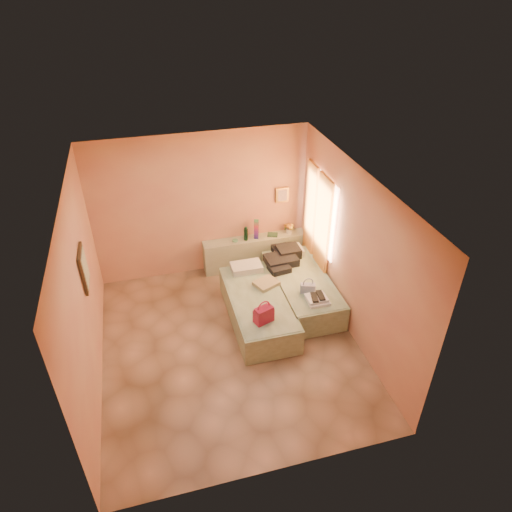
{
  "coord_description": "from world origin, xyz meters",
  "views": [
    {
      "loc": [
        -0.99,
        -5.3,
        5.28
      ],
      "look_at": [
        0.66,
        0.85,
        1.07
      ],
      "focal_mm": 32.0,
      "sensor_mm": 36.0,
      "label": 1
    }
  ],
  "objects": [
    {
      "name": "flower_vase",
      "position": [
        1.67,
        2.09,
        0.78
      ],
      "size": [
        0.22,
        0.22,
        0.27
      ],
      "primitive_type": "cube",
      "rotation": [
        0.0,
        0.0,
        0.09
      ],
      "color": "silver",
      "rests_on": "headboard_ledge"
    },
    {
      "name": "green_book",
      "position": [
        1.34,
        2.1,
        0.67
      ],
      "size": [
        0.24,
        0.21,
        0.03
      ],
      "primitive_type": "cube",
      "rotation": [
        0.0,
        0.0,
        -0.37
      ],
      "color": "#2A4F36",
      "rests_on": "headboard_ledge"
    },
    {
      "name": "ground",
      "position": [
        0.0,
        0.0,
        0.0
      ],
      "size": [
        4.5,
        4.5,
        0.0
      ],
      "primitive_type": "plane",
      "color": "tan",
      "rests_on": "ground"
    },
    {
      "name": "headboard_ledge",
      "position": [
        0.98,
        2.1,
        0.33
      ],
      "size": [
        2.05,
        0.3,
        0.65
      ],
      "primitive_type": "cube",
      "color": "#A6B292",
      "rests_on": "ground"
    },
    {
      "name": "sandal_pair",
      "position": [
        1.51,
        0.09,
        0.61
      ],
      "size": [
        0.24,
        0.29,
        0.03
      ],
      "primitive_type": "cube",
      "rotation": [
        0.0,
        0.0,
        -0.19
      ],
      "color": "black",
      "rests_on": "towel_stack"
    },
    {
      "name": "magenta_handbag",
      "position": [
        0.52,
        -0.13,
        0.64
      ],
      "size": [
        0.34,
        0.26,
        0.28
      ],
      "primitive_type": "cube",
      "rotation": [
        0.0,
        0.0,
        0.34
      ],
      "color": "maroon",
      "rests_on": "bed_left"
    },
    {
      "name": "blue_handbag",
      "position": [
        1.45,
        0.39,
        0.58
      ],
      "size": [
        0.27,
        0.18,
        0.16
      ],
      "primitive_type": "cube",
      "rotation": [
        0.0,
        0.0,
        -0.29
      ],
      "color": "#3B548E",
      "rests_on": "bed_right"
    },
    {
      "name": "bed_right",
      "position": [
        1.5,
        0.8,
        0.25
      ],
      "size": [
        0.9,
        2.0,
        0.5
      ],
      "primitive_type": "cube",
      "rotation": [
        0.0,
        0.0,
        -0.0
      ],
      "color": "#A2BC97",
      "rests_on": "ground"
    },
    {
      "name": "bed_left",
      "position": [
        0.6,
        0.49,
        0.25
      ],
      "size": [
        0.9,
        2.0,
        0.5
      ],
      "primitive_type": "cube",
      "rotation": [
        0.0,
        0.0,
        -0.0
      ],
      "color": "#A2BC97",
      "rests_on": "ground"
    },
    {
      "name": "rainbow_box",
      "position": [
        1.0,
        2.09,
        0.85
      ],
      "size": [
        0.11,
        0.11,
        0.39
      ],
      "primitive_type": "cube",
      "rotation": [
        0.0,
        0.0,
        -0.34
      ],
      "color": "maroon",
      "rests_on": "headboard_ledge"
    },
    {
      "name": "towel_stack",
      "position": [
        1.51,
        0.09,
        0.55
      ],
      "size": [
        0.35,
        0.31,
        0.1
      ],
      "primitive_type": "cube",
      "rotation": [
        0.0,
        0.0,
        -0.02
      ],
      "color": "white",
      "rests_on": "bed_right"
    },
    {
      "name": "water_bottle",
      "position": [
        0.79,
        2.07,
        0.79
      ],
      "size": [
        0.1,
        0.1,
        0.27
      ],
      "primitive_type": "cylinder",
      "rotation": [
        0.0,
        0.0,
        0.37
      ],
      "color": "#143922",
      "rests_on": "headboard_ledge"
    },
    {
      "name": "small_dish",
      "position": [
        0.57,
        2.08,
        0.66
      ],
      "size": [
        0.15,
        0.15,
        0.03
      ],
      "primitive_type": "cylinder",
      "rotation": [
        0.0,
        0.0,
        -0.42
      ],
      "color": "#50946A",
      "rests_on": "headboard_ledge"
    },
    {
      "name": "room_walls",
      "position": [
        0.21,
        0.57,
        1.79
      ],
      "size": [
        4.02,
        4.51,
        2.81
      ],
      "color": "tan",
      "rests_on": "ground"
    },
    {
      "name": "clothes_pile",
      "position": [
        1.33,
        1.33,
        0.59
      ],
      "size": [
        0.68,
        0.68,
        0.19
      ],
      "primitive_type": "cube",
      "rotation": [
        0.0,
        0.0,
        0.09
      ],
      "color": "black",
      "rests_on": "bed_right"
    },
    {
      "name": "khaki_garment",
      "position": [
        0.82,
        0.76,
        0.53
      ],
      "size": [
        0.48,
        0.44,
        0.07
      ],
      "primitive_type": "cube",
      "rotation": [
        0.0,
        0.0,
        0.42
      ],
      "color": "tan",
      "rests_on": "bed_left"
    }
  ]
}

